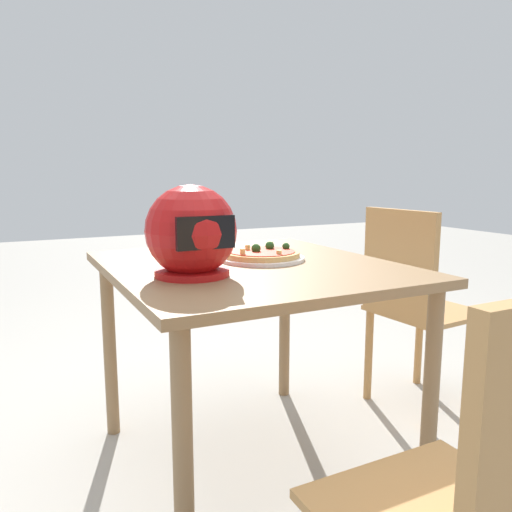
{
  "coord_description": "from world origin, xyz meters",
  "views": [
    {
      "loc": [
        0.75,
        1.52,
        1.05
      ],
      "look_at": [
        -0.03,
        -0.02,
        0.76
      ],
      "focal_mm": 35.39,
      "sensor_mm": 36.0,
      "label": 1
    }
  ],
  "objects_px": {
    "pizza": "(262,253)",
    "chair_side": "(412,299)",
    "dining_table": "(250,289)",
    "motorcycle_helmet": "(191,233)"
  },
  "relations": [
    {
      "from": "pizza",
      "to": "chair_side",
      "type": "bearing_deg",
      "value": -177.93
    },
    {
      "from": "dining_table",
      "to": "motorcycle_helmet",
      "type": "height_order",
      "value": "motorcycle_helmet"
    },
    {
      "from": "dining_table",
      "to": "pizza",
      "type": "xyz_separation_m",
      "value": [
        -0.07,
        -0.05,
        0.11
      ]
    },
    {
      "from": "pizza",
      "to": "motorcycle_helmet",
      "type": "bearing_deg",
      "value": 26.09
    },
    {
      "from": "chair_side",
      "to": "dining_table",
      "type": "bearing_deg",
      "value": 5.08
    },
    {
      "from": "chair_side",
      "to": "pizza",
      "type": "bearing_deg",
      "value": 2.07
    },
    {
      "from": "pizza",
      "to": "dining_table",
      "type": "bearing_deg",
      "value": 33.32
    },
    {
      "from": "motorcycle_helmet",
      "to": "chair_side",
      "type": "xyz_separation_m",
      "value": [
        -1.07,
        -0.18,
        -0.37
      ]
    },
    {
      "from": "pizza",
      "to": "motorcycle_helmet",
      "type": "height_order",
      "value": "motorcycle_helmet"
    },
    {
      "from": "dining_table",
      "to": "chair_side",
      "type": "distance_m",
      "value": 0.84
    }
  ]
}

